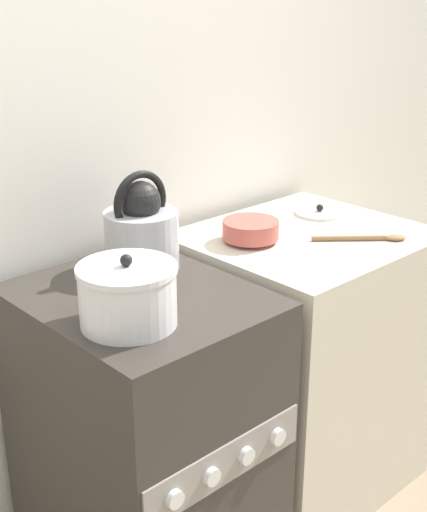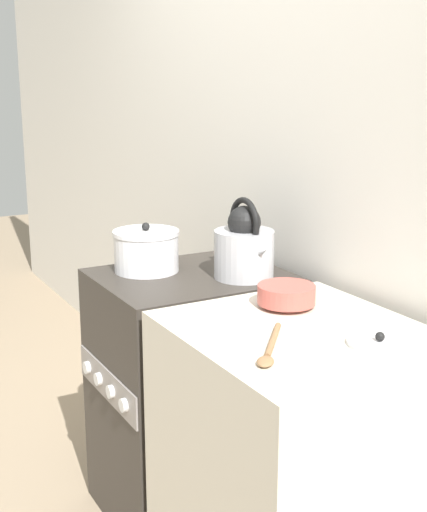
{
  "view_description": "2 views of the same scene",
  "coord_description": "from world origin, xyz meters",
  "px_view_note": "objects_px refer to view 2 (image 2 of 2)",
  "views": [
    {
      "loc": [
        -0.97,
        -1.0,
        1.62
      ],
      "look_at": [
        0.23,
        0.29,
        0.94
      ],
      "focal_mm": 50.0,
      "sensor_mm": 36.0,
      "label": 1
    },
    {
      "loc": [
        2.08,
        -0.76,
        1.54
      ],
      "look_at": [
        0.21,
        0.28,
        1.0
      ],
      "focal_mm": 50.0,
      "sensor_mm": 36.0,
      "label": 2
    }
  ],
  "objects_px": {
    "stove": "(192,394)",
    "cooking_pot": "(146,251)",
    "enamel_bowl": "(286,295)",
    "kettle": "(244,247)",
    "loose_pot_lid": "(380,343)"
  },
  "relations": [
    {
      "from": "stove",
      "to": "cooking_pot",
      "type": "bearing_deg",
      "value": -136.2
    },
    {
      "from": "stove",
      "to": "cooking_pot",
      "type": "height_order",
      "value": "cooking_pot"
    },
    {
      "from": "cooking_pot",
      "to": "enamel_bowl",
      "type": "bearing_deg",
      "value": 17.21
    },
    {
      "from": "cooking_pot",
      "to": "enamel_bowl",
      "type": "xyz_separation_m",
      "value": [
        0.58,
        0.18,
        -0.03
      ]
    },
    {
      "from": "stove",
      "to": "kettle",
      "type": "bearing_deg",
      "value": 49.46
    },
    {
      "from": "kettle",
      "to": "loose_pot_lid",
      "type": "xyz_separation_m",
      "value": [
        0.71,
        -0.04,
        -0.09
      ]
    },
    {
      "from": "cooking_pot",
      "to": "loose_pot_lid",
      "type": "height_order",
      "value": "cooking_pot"
    },
    {
      "from": "cooking_pot",
      "to": "loose_pot_lid",
      "type": "xyz_separation_m",
      "value": [
        0.95,
        0.21,
        -0.06
      ]
    },
    {
      "from": "cooking_pot",
      "to": "enamel_bowl",
      "type": "height_order",
      "value": "cooking_pot"
    },
    {
      "from": "cooking_pot",
      "to": "loose_pot_lid",
      "type": "bearing_deg",
      "value": 12.59
    },
    {
      "from": "stove",
      "to": "cooking_pot",
      "type": "relative_size",
      "value": 3.86
    },
    {
      "from": "cooking_pot",
      "to": "kettle",
      "type": "bearing_deg",
      "value": 46.81
    },
    {
      "from": "enamel_bowl",
      "to": "loose_pot_lid",
      "type": "distance_m",
      "value": 0.36
    },
    {
      "from": "stove",
      "to": "kettle",
      "type": "xyz_separation_m",
      "value": [
        0.12,
        0.14,
        0.55
      ]
    },
    {
      "from": "stove",
      "to": "cooking_pot",
      "type": "distance_m",
      "value": 0.54
    }
  ]
}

